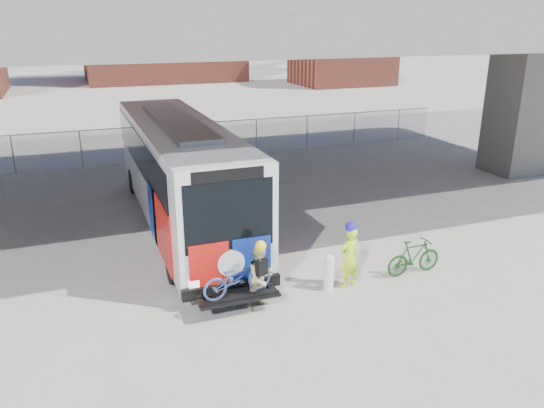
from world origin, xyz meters
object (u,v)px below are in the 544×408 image
cyclist_hivis (349,256)px  cyclist_tan (261,276)px  bike_parked (414,257)px  bus (179,165)px  bollard (329,271)px

cyclist_hivis → cyclist_tan: (-2.57, -0.21, -0.05)m
cyclist_hivis → bike_parked: 2.10m
bus → bollard: bus is taller
bollard → cyclist_hivis: cyclist_hivis is taller
cyclist_tan → bike_parked: cyclist_tan is taller
bus → bike_parked: 8.37m
bus → bollard: 7.01m
bus → bike_parked: bearing=-50.3°
cyclist_hivis → bike_parked: (2.07, 0.00, -0.38)m
bike_parked → cyclist_tan: bearing=91.1°
cyclist_hivis → bike_parked: bearing=165.4°
bus → bollard: bearing=-67.7°
bollard → bike_parked: size_ratio=0.59×
bus → bike_parked: size_ratio=7.54×
bollard → bike_parked: 2.66m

